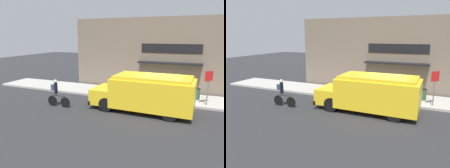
{
  "view_description": "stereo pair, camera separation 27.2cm",
  "coord_description": "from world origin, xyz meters",
  "views": [
    {
      "loc": [
        2.31,
        -13.57,
        4.33
      ],
      "look_at": [
        -3.34,
        -0.2,
        1.1
      ],
      "focal_mm": 35.0,
      "sensor_mm": 36.0,
      "label": 1
    },
    {
      "loc": [
        2.56,
        -13.46,
        4.33
      ],
      "look_at": [
        -3.34,
        -0.2,
        1.1
      ],
      "focal_mm": 35.0,
      "sensor_mm": 36.0,
      "label": 2
    }
  ],
  "objects": [
    {
      "name": "ground_plane",
      "position": [
        0.0,
        0.0,
        0.0
      ],
      "size": [
        70.0,
        70.0,
        0.0
      ],
      "primitive_type": "plane",
      "color": "#2B2B2D"
    },
    {
      "name": "sidewalk",
      "position": [
        0.0,
        1.48,
        0.07
      ],
      "size": [
        28.0,
        2.96,
        0.15
      ],
      "color": "#ADAAA3",
      "rests_on": "ground_plane"
    },
    {
      "name": "storefront",
      "position": [
        -0.0,
        3.24,
        2.84
      ],
      "size": [
        16.02,
        1.01,
        5.7
      ],
      "color": "#756656",
      "rests_on": "ground_plane"
    },
    {
      "name": "school_bus",
      "position": [
        -0.6,
        -1.62,
        1.12
      ],
      "size": [
        5.92,
        2.83,
        2.13
      ],
      "rotation": [
        0.0,
        0.0,
        -0.02
      ],
      "color": "yellow",
      "rests_on": "ground_plane"
    },
    {
      "name": "cyclist",
      "position": [
        -5.91,
        -2.91,
        0.81
      ],
      "size": [
        1.6,
        0.2,
        1.7
      ],
      "rotation": [
        0.0,
        0.0,
        0.02
      ],
      "color": "black",
      "rests_on": "ground_plane"
    },
    {
      "name": "stop_sign_post",
      "position": [
        2.67,
        0.51,
        1.6
      ],
      "size": [
        0.45,
        0.45,
        2.17
      ],
      "color": "slate",
      "rests_on": "sidewalk"
    },
    {
      "name": "trash_bin",
      "position": [
        2.0,
        1.62,
        0.52
      ],
      "size": [
        0.51,
        0.51,
        0.75
      ],
      "color": "#2D5138",
      "rests_on": "sidewalk"
    }
  ]
}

